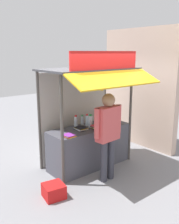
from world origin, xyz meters
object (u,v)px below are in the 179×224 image
magazine_stack_center (81,128)px  plastic_crate (54,191)px  water_bottle_back_left (82,120)px  banana_bunch_leftmost (125,84)px  magazine_stack_rear_center (104,123)px  banana_bunch_rightmost (111,85)px  magazine_stack_right (69,136)px  vendor_person (108,129)px  water_bottle_front_left (87,120)px  water_bottle_mid_left (76,121)px  water_bottle_far_right (90,121)px  magazine_stack_mid_right (98,127)px  banana_bunch_inner_left (102,87)px  water_bottle_back_right (91,120)px

magazine_stack_center → plastic_crate: bearing=-150.7°
water_bottle_back_left → banana_bunch_leftmost: bearing=-48.8°
magazine_stack_rear_center → banana_bunch_rightmost: bearing=-116.2°
magazine_stack_right → vendor_person: vendor_person is taller
banana_bunch_leftmost → vendor_person: banana_bunch_leftmost is taller
water_bottle_front_left → plastic_crate: (-1.37, -0.77, -0.90)m
banana_bunch_rightmost → magazine_stack_rear_center: bearing=63.8°
water_bottle_mid_left → magazine_stack_rear_center: bearing=-24.3°
water_bottle_front_left → magazine_stack_rear_center: size_ratio=0.88×
water_bottle_far_right → water_bottle_mid_left: (-0.23, 0.22, -0.01)m
banana_bunch_leftmost → vendor_person: size_ratio=0.16×
water_bottle_back_left → magazine_stack_mid_right: (0.08, -0.47, -0.07)m
banana_bunch_rightmost → magazine_stack_mid_right: bearing=117.9°
water_bottle_mid_left → banana_bunch_rightmost: size_ratio=1.04×
water_bottle_mid_left → banana_bunch_leftmost: bearing=-39.7°
water_bottle_back_left → plastic_crate: size_ratio=0.66×
water_bottle_back_left → magazine_stack_right: (-0.70, -0.48, -0.09)m
banana_bunch_leftmost → vendor_person: 1.14m
water_bottle_back_left → water_bottle_mid_left: size_ratio=0.88×
banana_bunch_inner_left → water_bottle_far_right: bearing=80.7°
magazine_stack_rear_center → magazine_stack_mid_right: size_ratio=0.94×
water_bottle_far_right → water_bottle_front_left: size_ratio=1.10×
water_bottle_mid_left → water_bottle_back_right: (0.39, -0.07, -0.02)m
water_bottle_mid_left → water_bottle_front_left: 0.27m
magazine_stack_rear_center → magazine_stack_right: (-1.10, -0.18, -0.02)m
water_bottle_back_right → banana_bunch_inner_left: banana_bunch_inner_left is taller
water_bottle_mid_left → magazine_stack_right: 0.68m
magazine_stack_mid_right → banana_bunch_leftmost: 1.09m
water_bottle_mid_left → magazine_stack_right: bearing=-138.2°
magazine_stack_rear_center → vendor_person: vendor_person is taller
magazine_stack_right → banana_bunch_inner_left: banana_bunch_inner_left is taller
water_bottle_front_left → banana_bunch_leftmost: (0.56, -0.59, 0.84)m
water_bottle_back_right → magazine_stack_mid_right: water_bottle_back_right is taller
water_bottle_front_left → magazine_stack_right: size_ratio=1.07×
water_bottle_back_right → banana_bunch_rightmost: (0.01, -0.60, 0.87)m
water_bottle_front_left → vendor_person: size_ratio=0.15×
magazine_stack_right → banana_bunch_leftmost: banana_bunch_leftmost is taller
magazine_stack_rear_center → vendor_person: size_ratio=0.17×
water_bottle_front_left → magazine_stack_mid_right: 0.37m
water_bottle_front_left → magazine_stack_mid_right: size_ratio=0.83×
water_bottle_far_right → water_bottle_front_left: bearing=80.2°
magazine_stack_center → magazine_stack_right: size_ratio=1.11×
water_bottle_far_right → water_bottle_front_left: water_bottle_far_right is taller
magazine_stack_right → banana_bunch_leftmost: 1.63m
magazine_stack_center → vendor_person: vendor_person is taller
vendor_person → plastic_crate: 1.51m
vendor_person → plastic_crate: size_ratio=4.99×
water_bottle_mid_left → vendor_person: 0.97m
water_bottle_back_left → banana_bunch_rightmost: bearing=-74.0°
water_bottle_mid_left → water_bottle_back_right: water_bottle_mid_left is taller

